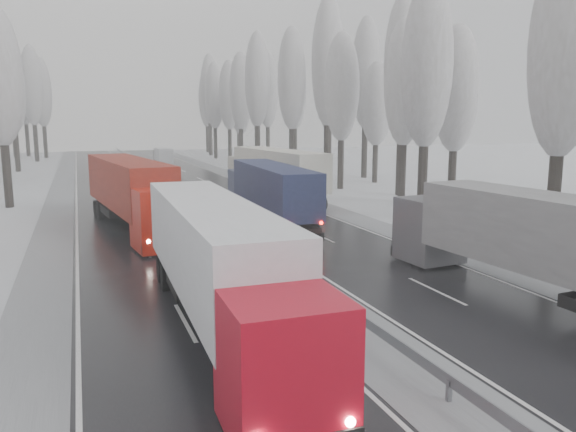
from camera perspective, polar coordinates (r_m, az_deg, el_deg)
carriageway_right at (r=40.05m, az=-0.16°, el=-0.42°), size 7.50×200.00×0.03m
carriageway_left at (r=37.77m, az=-15.27°, el=-1.39°), size 7.50×200.00×0.03m
median_slush at (r=38.57m, az=-7.49°, el=-0.89°), size 3.00×200.00×0.04m
shoulder_right at (r=42.00m, az=6.19°, el=0.00°), size 2.40×200.00×0.04m
shoulder_left at (r=37.68m, az=-22.78°, el=-1.83°), size 2.40×200.00×0.04m
median_guardrail at (r=38.46m, az=-7.51°, el=-0.05°), size 0.12×200.00×0.76m
tree_16 at (r=32.82m, az=26.36°, el=15.03°), size 3.60×3.60×16.53m
tree_18 at (r=41.19m, az=13.93°, el=14.50°), size 3.60×3.60×16.58m
tree_19 at (r=47.54m, az=16.71°, el=12.15°), size 3.60×3.60×14.57m
tree_20 at (r=49.79m, az=11.81°, el=13.06°), size 3.60×3.60×15.71m
tree_21 at (r=54.49m, az=11.62°, el=14.72°), size 3.60×3.60×18.62m
tree_22 at (r=58.50m, az=5.48°, el=12.79°), size 3.60×3.60×15.86m
tree_23 at (r=64.90m, az=8.98°, el=11.11°), size 3.60×3.60×13.55m
tree_24 at (r=63.99m, az=4.06°, el=15.19°), size 3.60×3.60×20.49m
tree_25 at (r=70.56m, az=7.94°, el=14.07°), size 3.60×3.60×19.44m
tree_26 at (r=73.20m, az=0.38°, el=13.67°), size 3.60×3.60×18.78m
tree_27 at (r=79.61m, az=4.26°, el=12.79°), size 3.60×3.60×17.62m
tree_28 at (r=82.91m, az=-3.14°, el=13.56°), size 3.60×3.60×19.62m
tree_29 at (r=89.06m, az=0.72°, el=12.69°), size 3.60×3.60×18.11m
tree_30 at (r=92.24m, az=-4.85°, el=12.46°), size 3.60×3.60×17.86m
tree_31 at (r=97.82m, az=-2.09°, el=12.60°), size 3.60×3.60×18.58m
tree_32 at (r=99.48m, az=-6.01°, el=12.04°), size 3.60×3.60×17.33m
tree_33 at (r=104.10m, az=-4.85°, el=10.90°), size 3.60×3.60×14.33m
tree_34 at (r=106.17m, az=-7.48°, el=11.97°), size 3.60×3.60×17.63m
tree_35 at (r=112.46m, az=-3.28°, el=12.11°), size 3.60×3.60×18.25m
tree_36 at (r=116.12m, az=-7.98°, el=12.58°), size 3.60×3.60×20.23m
tree_37 at (r=121.60m, az=-5.10°, el=11.34°), size 3.60×3.60×16.37m
tree_38 at (r=126.73m, az=-8.27°, el=11.67°), size 3.60×3.60×17.97m
tree_39 at (r=131.21m, az=-7.42°, el=11.13°), size 3.60×3.60×16.19m
tree_68 at (r=76.60m, az=-27.15°, el=11.43°), size 3.60×3.60×16.65m
tree_70 at (r=86.61m, az=-26.24°, el=11.37°), size 3.60×3.60×17.09m
tree_72 at (r=96.11m, az=-27.22°, el=10.28°), size 3.60×3.60×15.11m
tree_74 at (r=106.65m, az=-24.59°, el=11.88°), size 3.60×3.60×19.68m
tree_76 at (r=115.93m, az=-23.74°, el=11.34°), size 3.60×3.60×18.55m
tree_77 at (r=120.23m, az=-26.26°, el=9.79°), size 3.60×3.60×14.32m
tree_78 at (r=122.74m, az=-25.26°, el=11.40°), size 3.60×3.60×19.55m
tree_79 at (r=126.90m, az=-26.34°, el=10.52°), size 3.60×3.60×17.07m
truck_grey_tarp at (r=23.88m, az=24.35°, el=-2.26°), size 3.76×16.67×4.24m
truck_blue_box at (r=38.46m, az=-1.98°, el=2.74°), size 3.41×16.14×4.11m
truck_cream_box at (r=49.87m, az=-1.57°, el=4.64°), size 4.14×17.86×4.55m
box_truck_distant at (r=92.07m, az=-12.57°, el=5.94°), size 2.22×7.18×2.68m
truck_red_white at (r=18.76m, az=-7.12°, el=-4.44°), size 2.99×16.82×4.30m
truck_red_red at (r=37.39m, az=-15.55°, el=2.56°), size 4.96×17.80×4.53m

